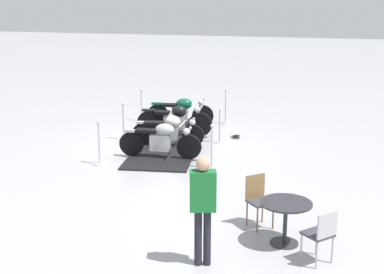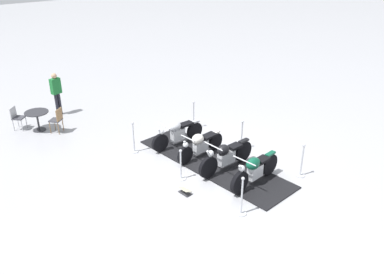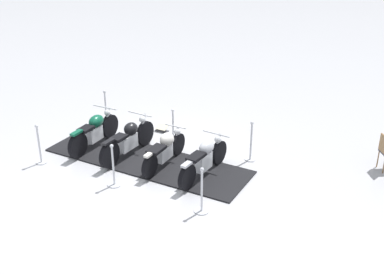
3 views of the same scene
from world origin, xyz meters
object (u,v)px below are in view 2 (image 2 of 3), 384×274
object	(u,v)px
cafe_table	(37,116)
motorcycle_chrome	(177,133)
cafe_chair_across_table	(17,116)
stanchion_right_mid	(181,169)
motorcycle_forest	(255,169)
stanchion_left_rear	(301,165)
bystander_person	(56,90)
stanchion_right_front	(134,141)
stanchion_left_mid	(241,140)
stanchion_right_rear	(242,201)
motorcycle_black	(226,156)
info_placard	(185,191)
cafe_chair_near_table	(57,119)
motorcycle_cream	(200,144)
stanchion_left_front	(194,120)

from	to	relation	value
cafe_table	motorcycle_chrome	bearing A→B (deg)	41.39
cafe_chair_across_table	stanchion_right_mid	bearing A→B (deg)	-22.51
motorcycle_forest	stanchion_left_rear	distance (m)	1.59
stanchion_right_mid	bystander_person	size ratio (longest dim) A/B	0.57
cafe_table	stanchion_right_front	bearing A→B (deg)	30.73
stanchion_left_mid	stanchion_right_rear	bearing A→B (deg)	-41.22
bystander_person	motorcycle_black	bearing A→B (deg)	3.43
cafe_chair_across_table	info_placard	bearing A→B (deg)	-27.05
motorcycle_chrome	stanchion_right_mid	bearing A→B (deg)	55.03
motorcycle_chrome	bystander_person	bearing A→B (deg)	-69.30
stanchion_left_rear	cafe_chair_near_table	xyz separation A→B (m)	(-7.36, -5.07, 0.16)
stanchion_right_rear	stanchion_right_mid	size ratio (longest dim) A/B	1.13
motorcycle_black	stanchion_left_mid	distance (m)	1.55
stanchion_left_rear	motorcycle_forest	bearing A→B (deg)	-106.91
stanchion_right_mid	cafe_table	world-z (taller)	stanchion_right_mid
motorcycle_cream	stanchion_left_mid	bearing A→B (deg)	157.42
motorcycle_forest	bystander_person	xyz separation A→B (m)	(-8.58, -2.95, 0.54)
bystander_person	cafe_chair_across_table	bearing A→B (deg)	-90.19
motorcycle_chrome	stanchion_left_front	world-z (taller)	stanchion_left_front
stanchion_right_front	cafe_table	size ratio (longest dim) A/B	1.28
stanchion_left_rear	stanchion_right_mid	world-z (taller)	stanchion_left_rear
stanchion_right_front	stanchion_left_rear	bearing A→B (deg)	38.68
motorcycle_chrome	cafe_chair_across_table	size ratio (longest dim) A/B	2.42
motorcycle_chrome	motorcycle_black	size ratio (longest dim) A/B	0.96
motorcycle_forest	cafe_table	distance (m)	8.55
stanchion_left_rear	stanchion_right_mid	xyz separation A→B (m)	(-1.96, -3.12, -0.06)
motorcycle_black	bystander_person	xyz separation A→B (m)	(-7.45, -2.78, 0.55)
stanchion_left_rear	cafe_table	distance (m)	9.75
stanchion_right_mid	motorcycle_cream	bearing A→B (deg)	120.97
motorcycle_cream	stanchion_left_rear	world-z (taller)	stanchion_left_rear
stanchion_right_rear	cafe_chair_near_table	size ratio (longest dim) A/B	1.20
info_placard	motorcycle_black	bearing A→B (deg)	-87.03
cafe_chair_near_table	cafe_chair_across_table	bearing A→B (deg)	2.62
cafe_table	cafe_chair_near_table	bearing A→B (deg)	42.67
stanchion_left_mid	cafe_table	size ratio (longest dim) A/B	1.25
motorcycle_forest	stanchion_right_front	size ratio (longest dim) A/B	1.89
motorcycle_cream	bystander_person	distance (m)	6.86
motorcycle_cream	motorcycle_forest	xyz separation A→B (m)	(2.27, 0.33, 0.03)
stanchion_right_mid	stanchion_left_mid	distance (m)	2.81
cafe_chair_across_table	stanchion_left_rear	bearing A→B (deg)	-11.70
info_placard	stanchion_right_front	bearing A→B (deg)	-8.19
stanchion_left_mid	motorcycle_chrome	bearing A→B (deg)	-131.87
info_placard	cafe_chair_near_table	world-z (taller)	cafe_chair_near_table
stanchion_left_rear	stanchion_right_rear	world-z (taller)	stanchion_right_rear
bystander_person	stanchion_right_mid	bearing A→B (deg)	-6.30
motorcycle_cream	cafe_chair_across_table	bearing A→B (deg)	-62.03
motorcycle_chrome	stanchion_left_mid	xyz separation A→B (m)	(1.49, 1.67, -0.17)
stanchion_left_rear	cafe_table	xyz separation A→B (m)	(-7.96, -5.63, 0.18)
motorcycle_black	stanchion_left_rear	size ratio (longest dim) A/B	2.04
stanchion_right_front	stanchion_right_mid	xyz separation A→B (m)	(2.37, 0.35, -0.08)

